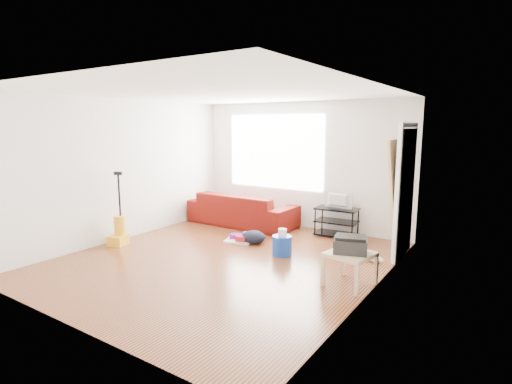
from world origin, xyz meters
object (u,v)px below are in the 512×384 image
Objects in this scene: bucket at (282,255)px; cleaning_tray at (240,239)px; sofa at (242,224)px; vacuum at (119,231)px; tv_stand at (337,221)px; side_table at (350,258)px; backpack at (254,243)px.

cleaning_tray reaches higher than bucket.
vacuum reaches higher than sofa.
vacuum is at bearing -141.49° from cleaning_tray.
tv_stand is at bearing 23.24° from vacuum.
cleaning_tray is 0.44× the size of vacuum.
vacuum is at bearing -141.70° from tv_stand.
sofa is 2.53m from vacuum.
cleaning_tray is at bearing 123.42° from sofa.
tv_stand is 1.84m from cleaning_tray.
vacuum reaches higher than side_table.
side_table is 2.48m from cleaning_tray.
sofa is 2.11m from bucket.
side_table is 1.97× the size of bucket.
cleaning_tray is at bearing -137.92° from tv_stand.
backpack is (0.95, -0.99, 0.00)m from sofa.
sofa is 2.00m from tv_stand.
cleaning_tray is 0.28m from backpack.
side_table is (1.04, -2.11, 0.09)m from tv_stand.
tv_stand is 1.59m from bucket.
vacuum is (-0.95, -2.33, 0.23)m from sofa.
sofa is at bearing 148.44° from side_table.
tv_stand reaches higher than bucket.
sofa is at bearing 49.28° from vacuum.
tv_stand reaches higher than backpack.
side_table is 1.49m from bucket.
vacuum is at bearing -158.02° from bucket.
cleaning_tray is at bearing 19.94° from vacuum.
bucket is (-1.32, 0.57, -0.36)m from side_table.
side_table is at bearing -23.34° from bucket.
cleaning_tray is (-2.32, 0.81, -0.31)m from side_table.
vacuum is at bearing -172.95° from side_table.
side_table is 2.25m from backpack.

